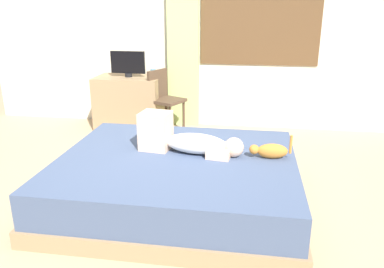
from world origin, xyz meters
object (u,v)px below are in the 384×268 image
object	(u,v)px
tv_monitor	(128,64)
desk	(129,103)
person_lying	(185,139)
cat	(270,151)
chair_by_desk	(164,96)
bed	(177,180)
cup	(153,72)

from	to	relation	value
tv_monitor	desk	bearing A→B (deg)	180.00
person_lying	cat	world-z (taller)	person_lying
cat	desk	world-z (taller)	desk
tv_monitor	chair_by_desk	bearing A→B (deg)	-12.81
bed	chair_by_desk	size ratio (longest dim) A/B	2.43
tv_monitor	chair_by_desk	world-z (taller)	tv_monitor
bed	cup	world-z (taller)	cup
cat	tv_monitor	size ratio (longest dim) A/B	0.74
tv_monitor	cup	xyz separation A→B (m)	(0.31, 0.16, -0.14)
person_lying	cup	distance (m)	2.22
bed	person_lying	world-z (taller)	person_lying
chair_by_desk	cup	bearing A→B (deg)	126.46
person_lying	cup	bearing A→B (deg)	111.72
cat	person_lying	bearing A→B (deg)	176.56
desk	chair_by_desk	size ratio (longest dim) A/B	1.05
desk	tv_monitor	world-z (taller)	tv_monitor
tv_monitor	person_lying	bearing A→B (deg)	-59.15
bed	person_lying	size ratio (longest dim) A/B	2.22
cup	person_lying	bearing A→B (deg)	-68.28
tv_monitor	cup	size ratio (longest dim) A/B	5.47
cup	chair_by_desk	world-z (taller)	chair_by_desk
person_lying	cat	bearing A→B (deg)	-3.44
cat	cup	distance (m)	2.63
cup	chair_by_desk	bearing A→B (deg)	-53.54
bed	cup	distance (m)	2.40
cat	desk	size ratio (longest dim) A/B	0.40
desk	chair_by_desk	bearing A→B (deg)	-12.61
cat	cup	world-z (taller)	cup
desk	tv_monitor	size ratio (longest dim) A/B	1.87
cat	chair_by_desk	xyz separation A→B (m)	(-1.35, 1.81, 0.01)
person_lying	desk	xyz separation A→B (m)	(-1.13, 1.88, -0.17)
cup	chair_by_desk	distance (m)	0.45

